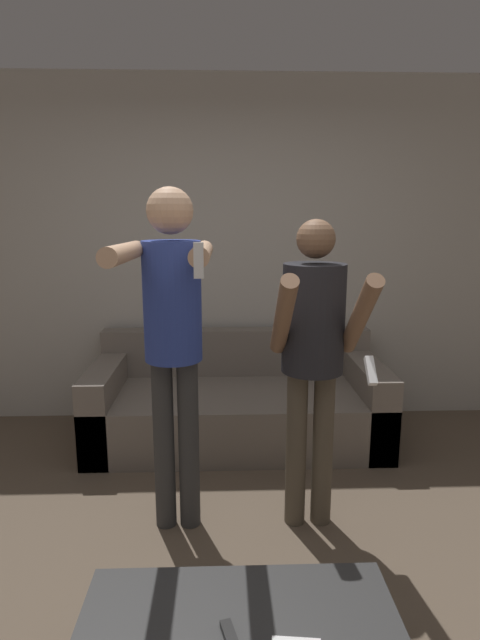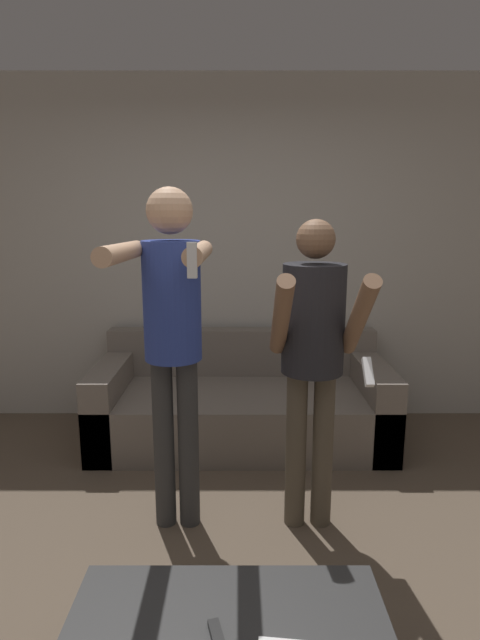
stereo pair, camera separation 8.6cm
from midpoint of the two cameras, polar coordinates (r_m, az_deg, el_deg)
The scene contains 6 objects.
ground_plane at distance 2.45m, azimuth -3.28°, elevation -30.49°, with size 14.00×14.00×0.00m, color brown.
wall_back at distance 4.03m, azimuth -2.81°, elevation 7.59°, with size 6.40×0.06×2.70m.
couch at distance 3.79m, azimuth -0.94°, elevation -9.68°, with size 2.12×0.93×0.76m.
person_standing_left at distance 2.50m, azimuth -8.70°, elevation -0.43°, with size 0.41×0.80×1.79m.
person_standing_right at distance 2.55m, azimuth 7.42°, elevation -2.70°, with size 0.44×0.63×1.63m.
coffee_table at distance 1.92m, azimuth -1.54°, elevation -31.98°, with size 1.06×0.53×0.35m.
Camera 1 is at (0.02, -1.81, 1.65)m, focal length 28.00 mm.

